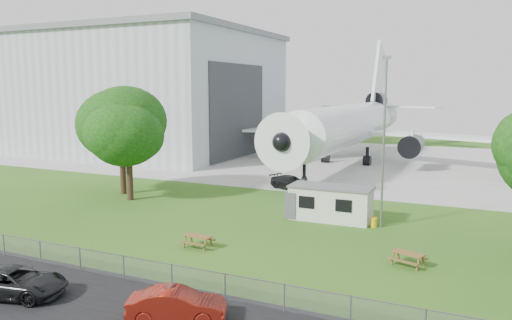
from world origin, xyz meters
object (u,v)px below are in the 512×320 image
at_px(airliner, 349,124).
at_px(car_centre_sedan, 177,305).
at_px(picnic_west, 198,247).
at_px(hangar, 131,91).
at_px(picnic_east, 408,266).
at_px(site_cabin, 331,203).

xyz_separation_m(airliner, car_centre_sedan, (5.14, -48.09, -4.58)).
xyz_separation_m(picnic_west, car_centre_sedan, (4.44, -8.93, 0.69)).
distance_m(airliner, picnic_west, 39.52).
xyz_separation_m(hangar, airliner, (35.97, -0.14, -4.14)).
xyz_separation_m(picnic_west, picnic_east, (12.44, 2.19, 0.00)).
bearing_deg(hangar, site_cabin, -34.78).
relative_size(airliner, site_cabin, 7.04).
height_order(airliner, site_cabin, airliner).
bearing_deg(site_cabin, car_centre_sedan, -93.68).
relative_size(picnic_west, car_centre_sedan, 0.43).
relative_size(hangar, site_cabin, 6.35).
bearing_deg(picnic_west, site_cabin, 62.32).
distance_m(site_cabin, picnic_east, 10.36).
bearing_deg(picnic_west, picnic_east, 12.03).
bearing_deg(picnic_east, airliner, 126.82).
bearing_deg(airliner, hangar, 179.78).
height_order(picnic_west, car_centre_sedan, car_centre_sedan).
height_order(site_cabin, car_centre_sedan, site_cabin).
height_order(picnic_west, picnic_east, same).
distance_m(picnic_west, car_centre_sedan, 10.00).
xyz_separation_m(hangar, site_cabin, (42.32, -29.39, -8.09)).
xyz_separation_m(picnic_east, car_centre_sedan, (-8.00, -11.13, 0.69)).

